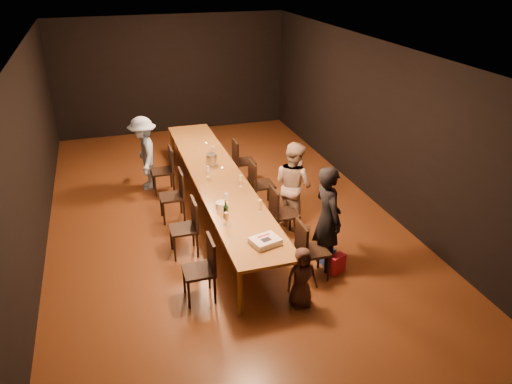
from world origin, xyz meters
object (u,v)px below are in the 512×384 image
object	(u,v)px
woman_birthday	(328,219)
birthday_cake	(265,241)
chair_right_3	(244,161)
chair_left_1	(183,228)
table	(218,178)
chair_left_0	(198,270)
woman_tan	(294,185)
chair_left_3	(162,171)
ice_bucket	(212,159)
chair_right_0	(313,250)
child	(302,277)
chair_right_1	(284,213)
man_blue	(144,153)
chair_right_2	(262,184)
plate_stack	(222,205)
champagne_bottle	(226,209)
chair_left_2	(172,196)

from	to	relation	value
woman_birthday	birthday_cake	xyz separation A→B (m)	(-1.06, -0.27, -0.04)
chair_right_3	chair_left_1	bearing A→B (deg)	-35.31
table	chair_left_0	xyz separation A→B (m)	(-0.85, -2.40, -0.24)
woman_tan	chair_left_1	bearing A→B (deg)	75.86
chair_left_0	birthday_cake	xyz separation A→B (m)	(0.94, -0.07, 0.33)
chair_left_3	ice_bucket	size ratio (longest dim) A/B	4.27
woman_birthday	chair_right_0	bearing A→B (deg)	120.90
child	ice_bucket	xyz separation A→B (m)	(-0.43, 3.48, 0.41)
chair_right_0	chair_right_1	size ratio (longest dim) A/B	1.00
woman_tan	man_blue	size ratio (longest dim) A/B	1.03
chair_left_0	man_blue	world-z (taller)	man_blue
man_blue	birthday_cake	bearing A→B (deg)	17.90
chair_right_2	chair_right_0	bearing A→B (deg)	-0.00
child	chair_left_3	bearing A→B (deg)	109.63
plate_stack	woman_birthday	bearing A→B (deg)	-34.19
woman_birthday	child	xyz separation A→B (m)	(-0.70, -0.76, -0.39)
chair_left_1	chair_left_3	world-z (taller)	same
chair_left_1	ice_bucket	xyz separation A→B (m)	(0.86, 1.72, 0.39)
chair_right_1	chair_right_3	xyz separation A→B (m)	(0.00, 2.40, 0.00)
table	man_blue	distance (m)	1.89
chair_right_0	chair_left_1	world-z (taller)	same
table	child	size ratio (longest dim) A/B	6.75
man_blue	child	xyz separation A→B (m)	(1.60, -4.46, -0.31)
man_blue	plate_stack	xyz separation A→B (m)	(0.92, -2.76, 0.05)
chair_left_1	champagne_bottle	world-z (taller)	champagne_bottle
chair_left_3	child	bearing A→B (deg)	-162.67
woman_birthday	champagne_bottle	size ratio (longest dim) A/B	5.31
table	champagne_bottle	size ratio (longest dim) A/B	19.13
plate_stack	ice_bucket	bearing A→B (deg)	82.26
chair_left_3	child	distance (m)	4.35
ice_bucket	woman_tan	bearing A→B (deg)	-49.72
birthday_cake	table	bearing A→B (deg)	76.82
champagne_bottle	chair_left_3	bearing A→B (deg)	102.22
chair_right_2	plate_stack	size ratio (longest dim) A/B	4.78
chair_left_0	chair_left_1	xyz separation A→B (m)	(0.00, 1.20, 0.00)
woman_birthday	man_blue	world-z (taller)	woman_birthday
chair_right_0	chair_right_3	world-z (taller)	same
chair_left_2	woman_birthday	size ratio (longest dim) A/B	0.56
chair_right_2	champagne_bottle	bearing A→B (deg)	-34.65
chair_right_1	man_blue	distance (m)	3.37
chair_left_1	chair_left_3	size ratio (longest dim) A/B	1.00
woman_tan	man_blue	bearing A→B (deg)	19.79
chair_right_2	child	size ratio (longest dim) A/B	1.05
champagne_bottle	chair_left_2	bearing A→B (deg)	110.83
plate_stack	ice_bucket	xyz separation A→B (m)	(0.24, 1.79, 0.05)
woman_birthday	child	world-z (taller)	woman_birthday
chair_right_0	chair_right_3	distance (m)	3.60
chair_right_2	chair_left_2	world-z (taller)	same
chair_right_1	chair_left_1	world-z (taller)	same
chair_right_3	table	bearing A→B (deg)	-35.31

